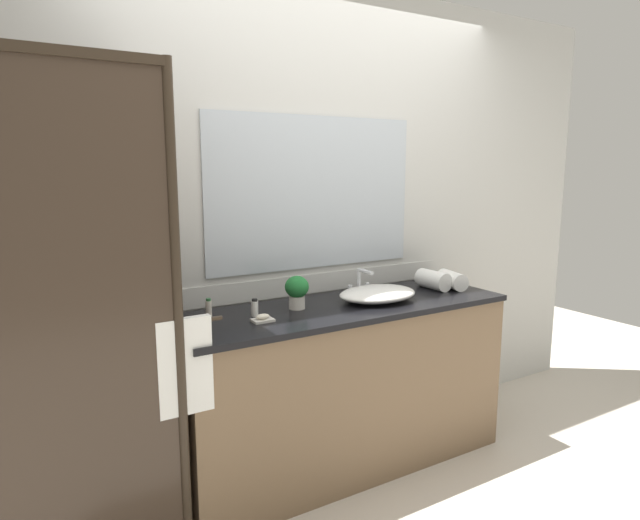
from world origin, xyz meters
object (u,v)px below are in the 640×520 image
Objects in this scene: rolled_towel_near_edge at (452,280)px; amenity_bottle_conditioner at (255,308)px; rolled_towel_middle at (433,280)px; amenity_bottle_lotion at (209,308)px; potted_plant at (297,290)px; sink_basin at (378,294)px; soap_dish at (263,319)px; faucet at (360,286)px.

amenity_bottle_conditioner is at bearing 178.24° from rolled_towel_near_edge.
rolled_towel_middle is (1.14, 0.01, 0.01)m from amenity_bottle_conditioner.
rolled_towel_near_edge reaches higher than amenity_bottle_lotion.
amenity_bottle_conditioner is at bearing -174.96° from potted_plant.
sink_basin is at bearing -9.54° from potted_plant.
amenity_bottle_lotion is at bearing 130.31° from soap_dish.
rolled_towel_near_edge is at bearing -6.14° from amenity_bottle_lotion.
soap_dish is at bearing -153.77° from potted_plant.
soap_dish is 0.29m from amenity_bottle_lotion.
potted_plant is 0.90m from rolled_towel_middle.
faucet reaches higher than soap_dish.
amenity_bottle_conditioner is at bearing 175.51° from sink_basin.
faucet reaches higher than rolled_towel_middle.
rolled_towel_middle reaches higher than sink_basin.
soap_dish is at bearing -92.81° from amenity_bottle_conditioner.
rolled_towel_near_edge is at bearing -3.39° from potted_plant.
potted_plant reaches higher than soap_dish.
amenity_bottle_conditioner is at bearing -31.67° from amenity_bottle_lotion.
sink_basin is at bearing -10.97° from amenity_bottle_lotion.
sink_basin is 5.12× the size of amenity_bottle_conditioner.
sink_basin reaches higher than soap_dish.
amenity_bottle_lotion is 1.34m from rolled_towel_middle.
amenity_bottle_lotion reaches higher than sink_basin.
faucet is 0.81× the size of rolled_towel_near_edge.
potted_plant is 0.29m from soap_dish.
soap_dish is 0.10m from amenity_bottle_conditioner.
sink_basin is 2.62× the size of potted_plant.
sink_basin is 0.70m from amenity_bottle_conditioner.
rolled_towel_near_edge reaches higher than sink_basin.
sink_basin is 2.62× the size of faucet.
rolled_towel_near_edge is 0.12m from rolled_towel_middle.
faucet is 0.73m from soap_dish.
faucet is 0.88m from amenity_bottle_lotion.
rolled_towel_middle is at bearing 5.32° from soap_dish.
potted_plant is at bearing 176.61° from rolled_towel_near_edge.
potted_plant reaches higher than amenity_bottle_conditioner.
amenity_bottle_conditioner is (-0.69, 0.05, 0.00)m from sink_basin.
potted_plant reaches higher than faucet.
amenity_bottle_lotion is (-0.88, 0.17, 0.00)m from sink_basin.
soap_dish is 0.48× the size of rolled_towel_near_edge.
amenity_bottle_conditioner is 0.42× the size of rolled_towel_near_edge.
amenity_bottle_conditioner is 0.99× the size of amenity_bottle_lotion.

